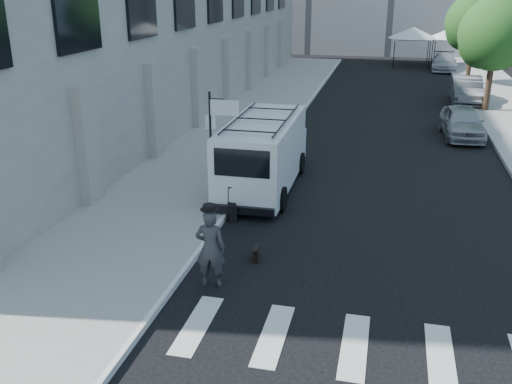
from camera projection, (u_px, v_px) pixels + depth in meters
The scene contains 15 objects.
ground at pixel (274, 264), 14.24m from camera, with size 120.00×120.00×0.00m, color black.
sidewalk_left at pixel (255, 116), 29.74m from camera, with size 4.50×48.00×0.15m, color gray.
sidewalk_right at pixel (512, 112), 30.56m from camera, with size 4.00×56.00×0.15m, color gray.
sign_pole at pixel (218, 126), 16.75m from camera, with size 1.03×0.07×3.50m.
tree_near at pixel (493, 37), 29.67m from camera, with size 3.80×3.83×6.03m.
tree_far at pixel (472, 25), 37.90m from camera, with size 3.80×3.83×6.03m.
tent_left at pixel (413, 33), 47.17m from camera, with size 4.00×4.00×3.20m.
tent_right at pixel (453, 33), 46.94m from camera, with size 4.00×4.00×3.20m.
businessman at pixel (210, 248), 12.93m from camera, with size 0.69×0.45×1.89m, color #363538.
briefcase at pixel (256, 254), 14.40m from camera, with size 0.12×0.44×0.34m, color black.
suitcase at pixel (232, 212), 16.75m from camera, with size 0.35×0.42×1.00m.
cargo_van at pixel (264, 152), 19.23m from camera, with size 2.27×6.31×2.36m.
parked_car_a at pixel (462, 122), 25.67m from camera, with size 1.66×4.14×1.41m, color #979A9E.
parked_car_b at pixel (466, 90), 32.99m from camera, with size 1.62×4.64×1.53m, color #595B61.
parked_car_c at pixel (444, 62), 45.39m from camera, with size 1.88×4.61×1.34m, color #B5B7BD.
Camera 1 is at (2.47, -12.51, 6.60)m, focal length 40.00 mm.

